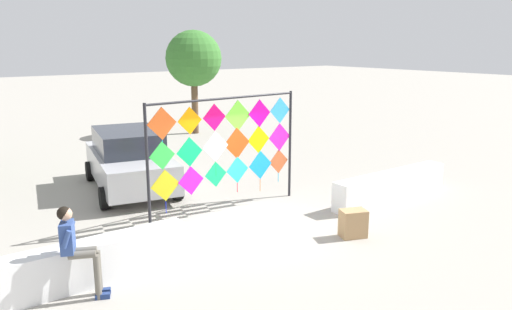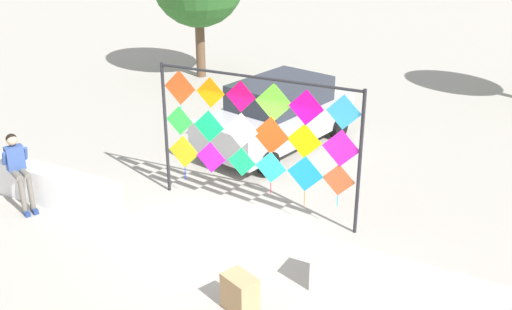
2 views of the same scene
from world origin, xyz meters
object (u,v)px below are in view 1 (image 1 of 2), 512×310
object	(u,v)px
cardboard_box_large	(353,223)
tree_far_right	(193,60)
kite_display_rack	(227,142)
seated_vendor	(77,244)
parked_car	(129,160)

from	to	relation	value
cardboard_box_large	tree_far_right	xyz separation A→B (m)	(3.54, 13.47, 3.13)
kite_display_rack	seated_vendor	xyz separation A→B (m)	(-4.39, -2.25, -0.84)
parked_car	tree_far_right	bearing A→B (deg)	49.16
seated_vendor	tree_far_right	bearing A→B (deg)	53.81
seated_vendor	kite_display_rack	bearing A→B (deg)	27.13
seated_vendor	tree_far_right	xyz separation A→B (m)	(9.27, 12.67, 2.46)
tree_far_right	kite_display_rack	bearing A→B (deg)	-115.09
seated_vendor	parked_car	distance (m)	6.46
cardboard_box_large	parked_car	bearing A→B (deg)	111.64
parked_car	cardboard_box_large	world-z (taller)	parked_car
parked_car	cardboard_box_large	distance (m)	6.93
cardboard_box_large	tree_far_right	distance (m)	14.27
kite_display_rack	parked_car	distance (m)	3.70
parked_car	cardboard_box_large	bearing A→B (deg)	-68.36
kite_display_rack	cardboard_box_large	world-z (taller)	kite_display_rack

